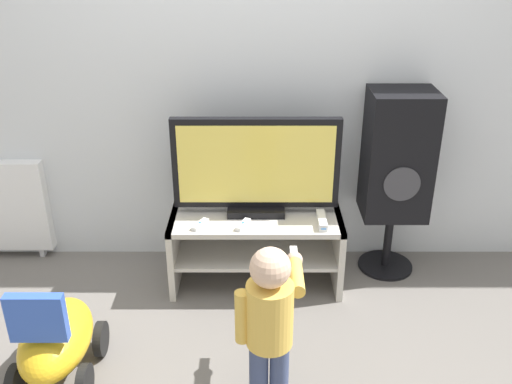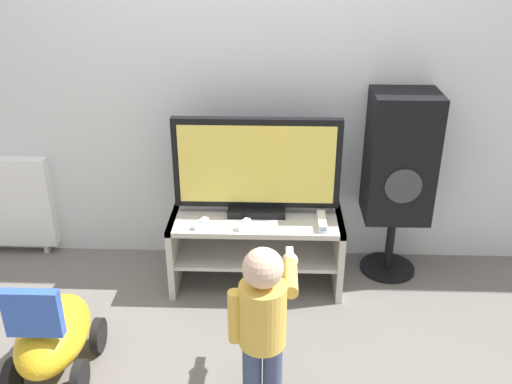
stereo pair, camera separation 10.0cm
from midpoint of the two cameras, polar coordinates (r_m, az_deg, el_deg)
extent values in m
plane|color=slate|center=(3.32, 0.79, -10.95)|extent=(16.00, 16.00, 0.00)
cube|color=silver|center=(3.31, 1.15, 13.78)|extent=(10.00, 0.06, 2.60)
cube|color=beige|center=(3.30, 0.93, -2.39)|extent=(0.99, 0.50, 0.03)
cube|color=beige|center=(3.42, 0.90, -5.78)|extent=(0.95, 0.46, 0.02)
cube|color=beige|center=(3.45, -7.08, -5.28)|extent=(0.04, 0.50, 0.44)
cube|color=beige|center=(3.43, 8.92, -5.53)|extent=(0.04, 0.50, 0.44)
cube|color=black|center=(3.31, 0.94, -1.65)|extent=(0.33, 0.20, 0.04)
cube|color=black|center=(3.19, 0.98, 2.89)|extent=(0.94, 0.05, 0.53)
cube|color=#F2D859|center=(3.16, 0.97, 2.69)|extent=(0.87, 0.01, 0.46)
cube|color=white|center=(3.20, 7.49, -2.93)|extent=(0.05, 0.20, 0.04)
cube|color=#3F8CE5|center=(3.11, 7.65, -3.81)|extent=(0.03, 0.00, 0.01)
cube|color=white|center=(3.18, -4.73, -3.17)|extent=(0.09, 0.13, 0.02)
cylinder|color=#337FD8|center=(3.17, -4.74, -2.96)|extent=(0.01, 0.01, 0.00)
cube|color=white|center=(3.16, -0.43, -3.28)|extent=(0.09, 0.13, 0.02)
cylinder|color=#337FD8|center=(3.15, -0.44, -3.07)|extent=(0.01, 0.01, 0.00)
cylinder|color=#3F4C72|center=(2.66, 0.74, -17.47)|extent=(0.09, 0.09, 0.33)
cylinder|color=#3F4C72|center=(2.66, 2.80, -17.50)|extent=(0.09, 0.09, 0.33)
cylinder|color=#E5B74C|center=(2.46, 1.87, -12.18)|extent=(0.20, 0.20, 0.30)
sphere|color=beige|center=(2.32, 1.95, -7.62)|extent=(0.17, 0.17, 0.17)
cylinder|color=#E5B74C|center=(2.47, -0.92, -12.35)|extent=(0.06, 0.06, 0.25)
cylinder|color=#E5B74C|center=(2.50, 4.63, -8.40)|extent=(0.06, 0.25, 0.06)
sphere|color=beige|center=(2.60, 4.52, -6.86)|extent=(0.07, 0.07, 0.07)
cube|color=white|center=(2.63, 4.49, -6.40)|extent=(0.03, 0.13, 0.02)
cylinder|color=black|center=(3.70, 13.73, -7.36)|extent=(0.34, 0.34, 0.02)
cylinder|color=black|center=(3.61, 14.03, -4.92)|extent=(0.05, 0.05, 0.39)
cube|color=black|center=(3.36, 15.05, 3.44)|extent=(0.37, 0.31, 0.75)
cylinder|color=#38383D|center=(3.26, 15.39, 0.54)|extent=(0.21, 0.01, 0.21)
ellipsoid|color=gold|center=(2.91, -18.63, -13.35)|extent=(0.31, 0.55, 0.25)
cube|color=blue|center=(2.66, -20.42, -11.30)|extent=(0.25, 0.05, 0.23)
cylinder|color=black|center=(3.15, -20.13, -13.19)|extent=(0.04, 0.18, 0.18)
cylinder|color=black|center=(3.05, -14.54, -13.71)|extent=(0.04, 0.18, 0.18)
cylinder|color=black|center=(2.94, -22.23, -16.77)|extent=(0.04, 0.18, 0.18)
cylinder|color=black|center=(2.84, -16.19, -17.51)|extent=(0.04, 0.18, 0.18)
cube|color=white|center=(3.92, -22.81, -0.95)|extent=(0.56, 0.08, 0.60)
cube|color=silver|center=(3.99, -19.46, -5.24)|extent=(0.03, 0.05, 0.06)
camera|label=1|loc=(0.05, -89.08, 0.44)|focal=40.00mm
camera|label=2|loc=(0.05, 90.92, -0.44)|focal=40.00mm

